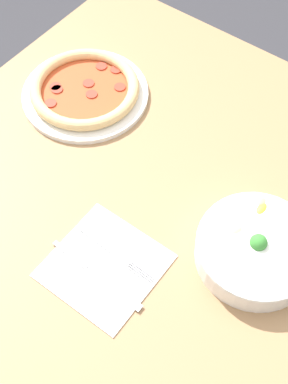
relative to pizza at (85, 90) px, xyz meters
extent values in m
plane|color=#333338|center=(0.12, 0.24, -0.74)|extent=(8.00, 8.00, 0.00)
cube|color=#99724C|center=(0.12, 0.24, -0.03)|extent=(1.00, 0.92, 0.03)
cylinder|color=olive|center=(-0.31, -0.15, -0.40)|extent=(0.06, 0.06, 0.70)
cylinder|color=white|center=(0.00, 0.00, -0.01)|extent=(0.29, 0.29, 0.01)
torus|color=#DBB77A|center=(0.00, 0.00, 0.01)|extent=(0.25, 0.25, 0.03)
cylinder|color=#B74723|center=(0.00, 0.00, 0.00)|extent=(0.21, 0.21, 0.01)
cylinder|color=#A83323|center=(-0.08, -0.02, 0.00)|extent=(0.03, 0.03, 0.00)
cylinder|color=#A83323|center=(-0.02, -0.01, 0.00)|extent=(0.03, 0.03, 0.00)
cylinder|color=#A83323|center=(0.04, -0.05, 0.00)|extent=(0.03, 0.03, 0.00)
cylinder|color=#A83323|center=(-0.09, 0.02, 0.00)|extent=(0.03, 0.03, 0.00)
cylinder|color=#A83323|center=(0.00, 0.02, 0.00)|extent=(0.03, 0.03, 0.00)
cylinder|color=#A83323|center=(0.08, -0.03, 0.00)|extent=(0.03, 0.03, 0.00)
cylinder|color=#A83323|center=(0.03, -0.06, 0.00)|extent=(0.03, 0.03, 0.00)
cylinder|color=#A83323|center=(-0.05, 0.06, 0.00)|extent=(0.03, 0.03, 0.00)
cylinder|color=white|center=(0.12, 0.52, 0.01)|extent=(0.22, 0.22, 0.05)
torus|color=white|center=(0.12, 0.52, 0.03)|extent=(0.22, 0.22, 0.01)
ellipsoid|color=#998466|center=(0.07, 0.53, 0.02)|extent=(0.04, 0.04, 0.02)
ellipsoid|color=tan|center=(0.06, 0.50, 0.02)|extent=(0.03, 0.04, 0.02)
ellipsoid|color=#998466|center=(0.05, 0.50, 0.02)|extent=(0.04, 0.04, 0.02)
ellipsoid|color=tan|center=(0.13, 0.47, 0.03)|extent=(0.04, 0.04, 0.02)
ellipsoid|color=tan|center=(0.04, 0.48, 0.03)|extent=(0.03, 0.02, 0.02)
ellipsoid|color=tan|center=(0.16, 0.50, 0.03)|extent=(0.03, 0.04, 0.02)
sphere|color=#388433|center=(0.12, 0.52, 0.04)|extent=(0.03, 0.03, 0.03)
ellipsoid|color=yellow|center=(0.06, 0.48, 0.03)|extent=(0.04, 0.02, 0.02)
cube|color=white|center=(0.31, 0.31, -0.02)|extent=(0.19, 0.19, 0.00)
cube|color=silver|center=(0.28, 0.28, -0.01)|extent=(0.01, 0.13, 0.00)
cube|color=silver|center=(0.28, 0.37, -0.01)|extent=(0.00, 0.05, 0.00)
cube|color=silver|center=(0.28, 0.37, -0.01)|extent=(0.00, 0.05, 0.00)
cube|color=silver|center=(0.28, 0.37, -0.01)|extent=(0.00, 0.05, 0.00)
cube|color=silver|center=(0.27, 0.37, -0.01)|extent=(0.00, 0.05, 0.00)
cube|color=silver|center=(0.33, 0.24, -0.01)|extent=(0.01, 0.08, 0.01)
cube|color=silver|center=(0.33, 0.35, -0.01)|extent=(0.02, 0.13, 0.00)
camera|label=1|loc=(0.61, 0.62, 0.87)|focal=50.00mm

